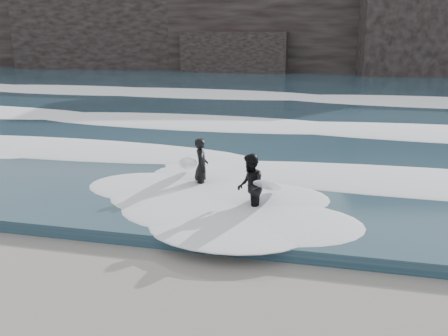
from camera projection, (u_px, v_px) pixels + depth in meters
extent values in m
cube|color=#223D4C|center=(310.00, 92.00, 34.36)|extent=(90.00, 52.00, 0.30)
cube|color=black|center=(324.00, 21.00, 48.94)|extent=(70.00, 9.00, 10.00)
ellipsoid|color=white|center=(265.00, 162.00, 15.58)|extent=(60.00, 3.20, 0.20)
ellipsoid|color=white|center=(289.00, 121.00, 22.12)|extent=(60.00, 4.00, 0.24)
ellipsoid|color=white|center=(306.00, 95.00, 30.53)|extent=(60.00, 4.80, 0.30)
imported|color=black|center=(201.00, 166.00, 13.65)|extent=(0.56, 0.67, 1.57)
ellipsoid|color=white|center=(188.00, 164.00, 13.78)|extent=(1.01, 1.84, 0.91)
imported|color=black|center=(250.00, 187.00, 11.84)|extent=(0.75, 0.88, 1.60)
ellipsoid|color=silver|center=(268.00, 186.00, 11.73)|extent=(0.65, 2.19, 1.02)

